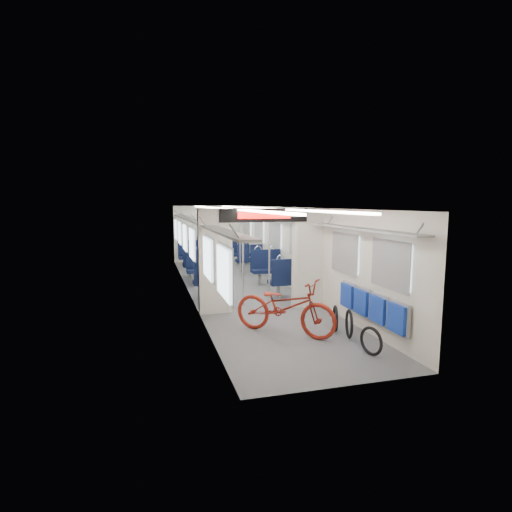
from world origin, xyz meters
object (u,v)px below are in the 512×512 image
Objects in this scene: bike_hoop_a at (371,343)px; stanchion_near_right at (269,257)px; seat_bay_far_left at (194,256)px; stanchion_far_right at (240,242)px; stanchion_near_left at (243,257)px; bicycle at (285,307)px; bike_hoop_c at (335,320)px; bike_hoop_b at (349,325)px; seat_bay_near_left at (207,270)px; seat_bay_near_right at (276,270)px; flip_bench at (371,306)px; stanchion_far_left at (223,244)px; seat_bay_far_right at (243,254)px.

bike_hoop_a is 0.21× the size of stanchion_near_right.
bike_hoop_a is at bearing -77.89° from seat_bay_far_left.
stanchion_near_left is at bearing -101.88° from stanchion_far_right.
seat_bay_far_left is (-0.85, 7.16, 0.04)m from bicycle.
bike_hoop_c reaches higher than bike_hoop_a.
bike_hoop_c is 5.96m from stanchion_far_right.
bike_hoop_c is 2.52m from stanchion_near_right.
seat_bay_near_left is (-1.89, 4.66, 0.32)m from bike_hoop_b.
bike_hoop_c is at bearing -75.93° from seat_bay_far_left.
stanchion_far_right is (-0.56, 6.27, 0.91)m from bike_hoop_b.
bike_hoop_c is at bearing -90.72° from seat_bay_near_right.
seat_bay_near_left is 2.03m from stanchion_near_left.
bike_hoop_c is (0.98, -0.11, -0.30)m from bicycle.
bicycle is 1.03m from bike_hoop_c.
stanchion_near_right is at bearing 100.01° from bike_hoop_a.
flip_bench is (1.44, -0.56, 0.06)m from bicycle.
seat_bay_near_right is 2.23m from stanchion_far_left.
bike_hoop_c is 0.23× the size of seat_bay_near_right.
bicycle reaches higher than bike_hoop_a.
stanchion_near_left is at bearing 116.87° from bike_hoop_c.
seat_bay_far_left reaches higher than seat_bay_far_right.
seat_bay_far_left is 1.91m from seat_bay_far_right.
bicycle is at bearing -78.45° from seat_bay_near_left.
stanchion_far_left reaches higher than seat_bay_near_left.
seat_bay_near_left is at bearing 112.10° from bike_hoop_b.
flip_bench is 8.12m from seat_bay_far_right.
bicycle is 3.95× the size of bike_hoop_c.
bike_hoop_a is (-0.46, -0.80, -0.37)m from flip_bench.
seat_bay_far_right reaches higher than bicycle.
stanchion_far_right is at bearing 94.79° from bike_hoop_c.
stanchion_near_left reaches higher than flip_bench.
bike_hoop_b is (1.05, -0.52, -0.28)m from bicycle.
stanchion_near_right is at bearing -81.06° from stanchion_far_left.
seat_bay_far_left is at bearing 49.48° from bicycle.
stanchion_near_right is at bearing -96.98° from seat_bay_far_right.
seat_bay_near_left is 0.97× the size of seat_bay_far_left.
bike_hoop_c is 2.85m from stanchion_near_left.
bike_hoop_b is at bearing -84.90° from stanchion_far_right.
flip_bench is 0.97× the size of seat_bay_near_right.
stanchion_near_right reaches higher than bicycle.
stanchion_near_left is at bearing -82.93° from seat_bay_far_left.
bike_hoop_a is at bearing -89.73° from bike_hoop_c.
stanchion_far_right is (-0.49, 5.86, 0.92)m from bike_hoop_c.
stanchion_near_left is at bearing -133.90° from seat_bay_near_right.
bicycle is 0.97× the size of seat_bay_far_right.
seat_bay_far_left is (-1.87, 3.56, 0.01)m from seat_bay_near_right.
stanchion_near_left is 1.00× the size of stanchion_near_right.
seat_bay_near_left is (-1.83, 5.50, 0.35)m from bike_hoop_a.
stanchion_near_left is 1.00× the size of stanchion_far_right.
seat_bay_far_right reaches higher than bike_hoop_c.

